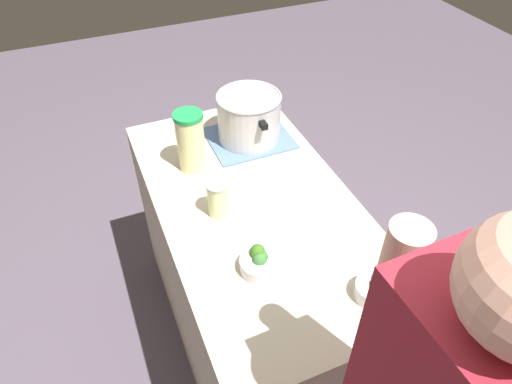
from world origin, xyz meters
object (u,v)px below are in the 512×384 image
at_px(lemonade_pitcher, 191,141).
at_px(mason_jar, 218,199).
at_px(cooking_pot, 249,116).
at_px(broccoli_bowl_front, 375,288).
at_px(broccoli_bowl_center, 260,262).

relative_size(lemonade_pitcher, mason_jar, 1.80).
height_order(cooking_pot, broccoli_bowl_front, cooking_pot).
height_order(cooking_pot, broccoli_bowl_center, cooking_pot).
xyz_separation_m(lemonade_pitcher, broccoli_bowl_center, (0.57, 0.04, -0.09)).
bearing_deg(broccoli_bowl_front, lemonade_pitcher, -158.25).
bearing_deg(mason_jar, cooking_pot, 144.69).
relative_size(mason_jar, broccoli_bowl_front, 1.17).
bearing_deg(broccoli_bowl_center, cooking_pot, 160.53).
distance_m(lemonade_pitcher, broccoli_bowl_front, 0.87).
distance_m(cooking_pot, broccoli_bowl_front, 0.89).
bearing_deg(broccoli_bowl_front, broccoli_bowl_center, -129.19).
xyz_separation_m(cooking_pot, broccoli_bowl_center, (0.66, -0.23, -0.08)).
bearing_deg(lemonade_pitcher, mason_jar, 1.23).
bearing_deg(broccoli_bowl_center, mason_jar, -172.71).
distance_m(cooking_pot, broccoli_bowl_center, 0.71).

